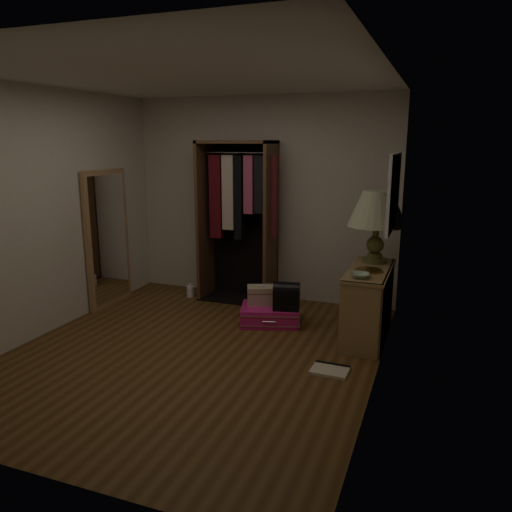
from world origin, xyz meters
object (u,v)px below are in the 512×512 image
open_wardrobe (240,208)px  floor_mirror (108,239)px  table_lamp (377,210)px  white_jug (191,291)px  pink_suitcase (270,314)px  black_bag (287,295)px  train_case (261,295)px  console_bookshelf (368,301)px

open_wardrobe → floor_mirror: open_wardrobe is taller
floor_mirror → table_lamp: size_ratio=2.18×
open_wardrobe → table_lamp: (1.77, -0.44, 0.12)m
white_jug → pink_suitcase: bearing=-23.0°
white_jug → black_bag: bearing=-21.5°
train_case → black_bag: bearing=-35.5°
pink_suitcase → black_bag: bearing=-28.2°
train_case → table_lamp: bearing=-10.4°
pink_suitcase → black_bag: size_ratio=2.41×
floor_mirror → white_jug: bearing=36.1°
floor_mirror → black_bag: bearing=-0.1°
black_bag → open_wardrobe: bearing=126.4°
console_bookshelf → black_bag: size_ratio=3.45×
pink_suitcase → floor_mirror: bearing=164.4°
black_bag → table_lamp: table_lamp is taller
open_wardrobe → black_bag: bearing=-41.6°
console_bookshelf → white_jug: console_bookshelf is taller
console_bookshelf → black_bag: (-0.89, -0.04, -0.03)m
floor_mirror → table_lamp: (3.24, 0.33, 0.47)m
pink_suitcase → white_jug: (-1.32, 0.56, -0.03)m
train_case → white_jug: bearing=134.4°
pink_suitcase → train_case: size_ratio=2.13×
console_bookshelf → open_wardrobe: 2.07m
black_bag → train_case: bearing=154.4°
open_wardrobe → train_case: 1.25m
console_bookshelf → train_case: (-1.23, 0.04, -0.08)m
floor_mirror → white_jug: 1.28m
train_case → black_bag: 0.35m
console_bookshelf → table_lamp: 0.97m
pink_suitcase → train_case: (-0.13, 0.04, 0.21)m
table_lamp → white_jug: table_lamp is taller
train_case → white_jug: size_ratio=2.04×
floor_mirror → train_case: floor_mirror is taller
train_case → table_lamp: size_ratio=0.47×
train_case → table_lamp: (1.23, 0.25, 1.01)m
table_lamp → white_jug: (-2.42, 0.27, -1.24)m
console_bookshelf → black_bag: 0.89m
floor_mirror → pink_suitcase: size_ratio=2.18×
table_lamp → white_jug: 2.73m
console_bookshelf → train_case: 1.23m
floor_mirror → train_case: size_ratio=4.63×
open_wardrobe → pink_suitcase: (0.67, -0.73, -1.10)m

